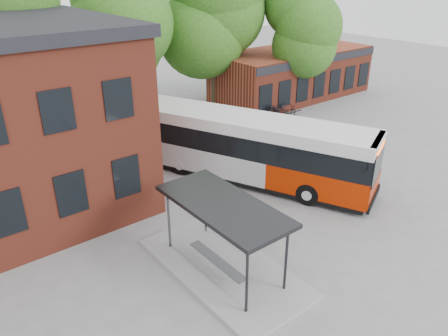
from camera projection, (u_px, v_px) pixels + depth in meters
ground at (286, 219)px, 20.02m from camera, size 100.00×100.00×0.00m
shop_row at (292, 73)px, 37.52m from camera, size 14.00×6.20×4.00m
bus_shelter at (223, 237)px, 16.16m from camera, size 3.60×7.00×2.90m
bike_rail at (277, 119)px, 32.24m from camera, size 5.20×0.10×0.38m
tree_0 at (23, 59)px, 25.61m from camera, size 7.92×7.92×11.00m
tree_1 at (125, 49)px, 30.39m from camera, size 7.92×7.92×10.40m
tree_2 at (213, 37)px, 33.50m from camera, size 7.92×7.92×11.00m
tree_3 at (296, 48)px, 33.86m from camera, size 7.04×7.04×9.28m
city_bus at (246, 148)px, 23.14m from camera, size 8.13×13.65×3.46m
bicycle_1 at (253, 121)px, 30.92m from camera, size 1.50×0.49×0.89m
bicycle_2 at (270, 123)px, 30.67m from camera, size 1.66×0.97×0.82m
bicycle_3 at (270, 113)px, 32.66m from camera, size 1.64×0.76×0.95m
bicycle_4 at (276, 109)px, 33.31m from camera, size 1.90×0.85×0.97m
bicycle_5 at (273, 112)px, 32.76m from camera, size 1.66×0.63×0.97m
bicycle_6 at (288, 112)px, 32.82m from camera, size 1.79×0.76×0.91m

